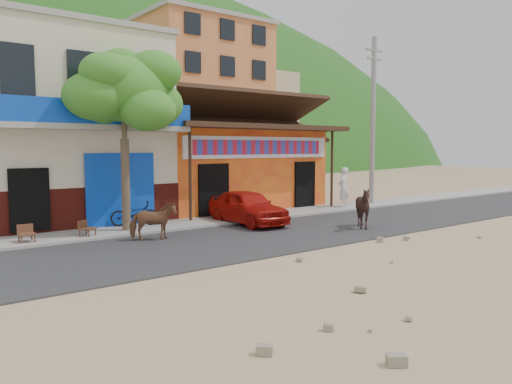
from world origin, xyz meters
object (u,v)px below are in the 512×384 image
at_px(utility_pole, 373,121).
at_px(tree, 125,139).
at_px(cafe_chair_left, 26,226).
at_px(scooter, 135,213).
at_px(cow_tan, 153,221).
at_px(cow_dark, 363,208).
at_px(pedestrian, 343,187).
at_px(cafe_chair_right, 87,221).
at_px(red_car, 247,207).

bearing_deg(utility_pole, tree, -179.10).
bearing_deg(tree, cafe_chair_left, -175.82).
bearing_deg(scooter, utility_pole, -70.83).
bearing_deg(cow_tan, utility_pole, -60.96).
xyz_separation_m(cow_tan, scooter, (0.55, 2.52, -0.07)).
distance_m(tree, cow_dark, 8.39).
height_order(pedestrian, cafe_chair_right, pedestrian).
bearing_deg(scooter, cow_tan, -170.93).
xyz_separation_m(utility_pole, pedestrian, (-2.23, -0.17, -3.09)).
bearing_deg(pedestrian, red_car, -12.23).
xyz_separation_m(tree, cafe_chair_right, (-1.40, -0.29, -2.55)).
relative_size(scooter, cafe_chair_left, 1.75).
relative_size(utility_pole, pedestrian, 4.40).
distance_m(cow_dark, pedestrian, 5.74).
distance_m(scooter, cafe_chair_left, 3.85).
distance_m(tree, cafe_chair_right, 2.93).
bearing_deg(pedestrian, tree, -21.33).
bearing_deg(cow_dark, cafe_chair_left, -118.74).
xyz_separation_m(red_car, cafe_chair_right, (-5.66, 0.71, -0.11)).
height_order(tree, cow_tan, tree).
distance_m(cow_tan, cow_dark, 7.19).
height_order(utility_pole, cow_tan, utility_pole).
height_order(cow_dark, pedestrian, pedestrian).
relative_size(utility_pole, red_car, 2.15).
height_order(cow_tan, scooter, cow_tan).
bearing_deg(tree, cafe_chair_right, -168.43).
bearing_deg(red_car, utility_pole, 10.72).
bearing_deg(red_car, cow_tan, -165.99).
relative_size(red_car, pedestrian, 2.05).
bearing_deg(cafe_chair_right, tree, -23.60).
bearing_deg(pedestrian, cow_tan, -11.41).
xyz_separation_m(cafe_chair_left, cafe_chair_right, (1.75, -0.06, -0.02)).
distance_m(cow_tan, pedestrian, 10.69).
height_order(cow_dark, red_car, cow_dark).
distance_m(cafe_chair_left, cafe_chair_right, 1.75).
bearing_deg(cafe_chair_left, pedestrian, 2.15).
distance_m(cow_dark, scooter, 7.96).
xyz_separation_m(utility_pole, cafe_chair_right, (-14.20, -0.49, -3.55)).
distance_m(cow_tan, red_car, 4.29).
relative_size(cow_dark, scooter, 0.87).
bearing_deg(red_car, cafe_chair_right, 175.54).
bearing_deg(cafe_chair_right, red_car, -42.36).
bearing_deg(utility_pole, cafe_chair_right, -178.04).
bearing_deg(cow_tan, cafe_chair_right, 62.98).
height_order(tree, cafe_chair_right, tree).
bearing_deg(scooter, cafe_chair_right, 137.09).
bearing_deg(red_car, cow_dark, -49.62).
relative_size(cow_dark, red_car, 0.39).
distance_m(pedestrian, cafe_chair_left, 13.72).
relative_size(cow_tan, pedestrian, 0.75).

